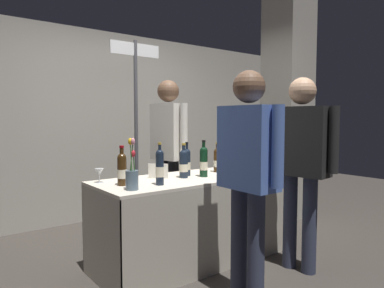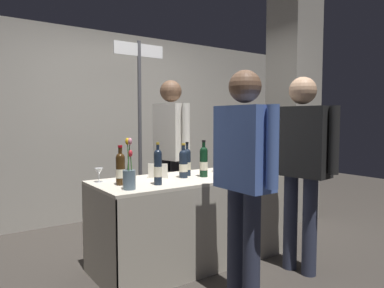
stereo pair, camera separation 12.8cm
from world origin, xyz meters
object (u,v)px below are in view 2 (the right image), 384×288
vendor_presenter (171,143)px  booth_signpost (140,114)px  concrete_pillar (293,86)px  display_bottle_0 (245,155)px  tasting_table (192,203)px  flower_vase (129,176)px  wine_glass_near_vendor (99,172)px  taster_foreground_right (244,165)px  featured_wine_bottle (187,162)px

vendor_presenter → booth_signpost: 0.60m
concrete_pillar → display_bottle_0: (-1.19, -0.35, -0.82)m
tasting_table → flower_vase: flower_vase is taller
booth_signpost → vendor_presenter: bearing=-74.9°
tasting_table → wine_glass_near_vendor: wine_glass_near_vendor is taller
taster_foreground_right → display_bottle_0: bearing=-43.0°
featured_wine_bottle → booth_signpost: size_ratio=0.14×
featured_wine_bottle → flower_vase: 0.77m
taster_foreground_right → booth_signpost: booth_signpost is taller
booth_signpost → concrete_pillar: bearing=-21.6°
concrete_pillar → featured_wine_bottle: (-1.94, -0.37, -0.83)m
concrete_pillar → taster_foreground_right: concrete_pillar is taller
taster_foreground_right → booth_signpost: (0.22, 2.02, 0.38)m
booth_signpost → wine_glass_near_vendor: bearing=-132.0°
tasting_table → featured_wine_bottle: bearing=92.9°
tasting_table → display_bottle_0: 0.85m
concrete_pillar → taster_foreground_right: size_ratio=2.12×
featured_wine_bottle → vendor_presenter: (0.21, 0.62, 0.13)m
concrete_pillar → flower_vase: concrete_pillar is taller
concrete_pillar → wine_glass_near_vendor: size_ratio=29.34×
vendor_presenter → booth_signpost: size_ratio=0.78×
concrete_pillar → tasting_table: 2.33m
concrete_pillar → booth_signpost: bearing=158.4°
concrete_pillar → flower_vase: bearing=-166.1°
display_bottle_0 → concrete_pillar: bearing=16.5°
featured_wine_bottle → wine_glass_near_vendor: (-0.79, 0.14, -0.04)m
booth_signpost → flower_vase: bearing=-119.7°
featured_wine_bottle → display_bottle_0: display_bottle_0 is taller
vendor_presenter → taster_foreground_right: (-0.35, -1.53, -0.05)m
featured_wine_bottle → flower_vase: (-0.72, -0.29, -0.03)m
concrete_pillar → flower_vase: size_ratio=8.99×
tasting_table → booth_signpost: booth_signpost is taller
vendor_presenter → wine_glass_near_vendor: bearing=-74.2°
tasting_table → booth_signpost: 1.45m
concrete_pillar → tasting_table: (-1.94, -0.45, -1.20)m
tasting_table → vendor_presenter: size_ratio=1.03×
wine_glass_near_vendor → booth_signpost: booth_signpost is taller
display_bottle_0 → featured_wine_bottle: bearing=-178.6°
tasting_table → booth_signpost: size_ratio=0.81×
wine_glass_near_vendor → booth_signpost: (0.87, 0.97, 0.50)m
wine_glass_near_vendor → booth_signpost: 1.39m
featured_wine_bottle → tasting_table: bearing=-87.1°
taster_foreground_right → booth_signpost: size_ratio=0.74×
concrete_pillar → vendor_presenter: concrete_pillar is taller
taster_foreground_right → concrete_pillar: bearing=-57.6°
concrete_pillar → featured_wine_bottle: bearing=-169.2°
flower_vase → booth_signpost: size_ratio=0.17×
flower_vase → booth_signpost: bearing=60.3°
taster_foreground_right → wine_glass_near_vendor: bearing=32.6°
concrete_pillar → booth_signpost: 2.04m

